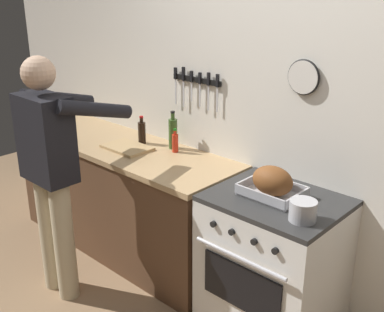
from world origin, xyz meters
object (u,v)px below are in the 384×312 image
object	(u,v)px
person_cook	(52,165)
saucepan	(303,211)
roasting_pan	(272,183)
bottle_hot_sauce	(175,142)
cutting_board	(127,147)
bottle_olive_oil	(173,133)
stove	(272,265)
bottle_soy_sauce	(142,132)

from	to	relation	value
person_cook	saucepan	bearing A→B (deg)	-67.62
roasting_pan	bottle_hot_sauce	xyz separation A→B (m)	(-0.94, 0.15, -0.01)
cutting_board	bottle_olive_oil	size ratio (longest dim) A/B	1.26
person_cook	bottle_hot_sauce	distance (m)	0.88
stove	saucepan	xyz separation A→B (m)	(0.25, -0.14, 0.51)
bottle_hot_sauce	person_cook	bearing A→B (deg)	-110.51
person_cook	saucepan	size ratio (longest dim) A/B	11.46
stove	cutting_board	bearing A→B (deg)	-178.19
saucepan	bottle_hot_sauce	bearing A→B (deg)	166.63
stove	cutting_board	xyz separation A→B (m)	(-1.29, -0.04, 0.46)
person_cook	roasting_pan	distance (m)	1.42
saucepan	bottle_olive_oil	distance (m)	1.34
roasting_pan	bottle_olive_oil	size ratio (longest dim) A/B	1.23
stove	saucepan	world-z (taller)	saucepan
stove	person_cook	world-z (taller)	person_cook
person_cook	stove	bearing A→B (deg)	-59.32
roasting_pan	cutting_board	size ratio (longest dim) A/B	0.98
saucepan	roasting_pan	bearing A→B (deg)	153.95
person_cook	cutting_board	world-z (taller)	person_cook
bottle_olive_oil	person_cook	bearing A→B (deg)	-105.45
roasting_pan	bottle_soy_sauce	bearing A→B (deg)	174.76
person_cook	bottle_hot_sauce	size ratio (longest dim) A/B	9.39
cutting_board	bottle_hot_sauce	size ratio (longest dim) A/B	2.04
roasting_pan	saucepan	xyz separation A→B (m)	(0.29, -0.14, -0.03)
bottle_olive_oil	bottle_hot_sauce	distance (m)	0.09
roasting_pan	stove	bearing A→B (deg)	-4.07
cutting_board	person_cook	bearing A→B (deg)	-89.92
bottle_olive_oil	bottle_soy_sauce	size ratio (longest dim) A/B	1.32
saucepan	bottle_soy_sauce	size ratio (longest dim) A/B	0.67
saucepan	bottle_olive_oil	size ratio (longest dim) A/B	0.51
person_cook	cutting_board	bearing A→B (deg)	3.25
bottle_olive_oil	bottle_hot_sauce	size ratio (longest dim) A/B	1.61
cutting_board	bottle_soy_sauce	distance (m)	0.18
roasting_pan	cutting_board	bearing A→B (deg)	-178.01
bottle_olive_oil	cutting_board	bearing A→B (deg)	-134.98
roasting_pan	bottle_olive_oil	world-z (taller)	bottle_olive_oil
bottle_soy_sauce	bottle_hot_sauce	xyz separation A→B (m)	(0.32, 0.04, -0.02)
person_cook	bottle_olive_oil	distance (m)	0.91
cutting_board	stove	bearing A→B (deg)	1.81
bottle_olive_oil	bottle_soy_sauce	distance (m)	0.27
person_cook	roasting_pan	xyz separation A→B (m)	(1.25, 0.68, 0.03)
roasting_pan	saucepan	world-z (taller)	roasting_pan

